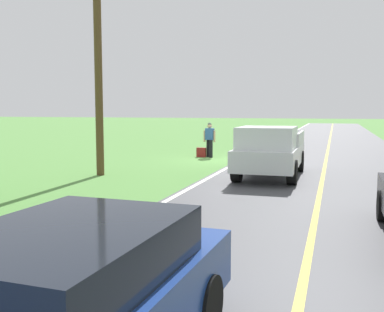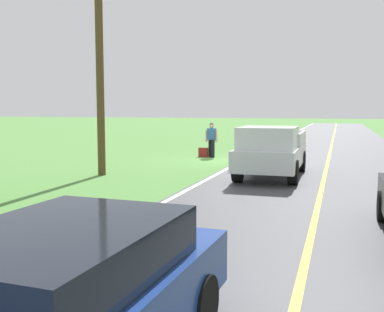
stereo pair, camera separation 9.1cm
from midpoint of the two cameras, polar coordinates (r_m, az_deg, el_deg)
The scene contains 9 objects.
ground_plane at distance 21.63m, azimuth 3.70°, elevation -0.52°, with size 200.00×200.00×0.00m, color #568E42.
road_surface at distance 21.02m, azimuth 16.24°, elevation -0.92°, with size 7.99×120.00×0.00m, color #47474C.
lane_edge_line at distance 21.44m, azimuth 5.99°, elevation -0.58°, with size 0.16×117.60×0.00m, color silver.
lane_centre_line at distance 21.02m, azimuth 16.24°, elevation -0.91°, with size 0.14×117.60×0.00m, color gold.
hitchhiker_walking at distance 22.82m, azimuth 2.12°, elevation 2.30°, with size 0.62×0.52×1.75m.
suitcase_carried at distance 22.93m, azimuth 1.06°, elevation 0.46°, with size 0.20×0.46×0.48m, color maroon.
pickup_truck_passing at distance 16.32m, azimuth 9.60°, elevation 0.74°, with size 2.12×5.41×1.82m.
sedan_ahead_same_lane at distance 4.18m, azimuth -16.96°, elevation -17.65°, with size 2.06×4.46×1.41m.
utility_pole_roadside at distance 16.96m, azimuth -11.83°, elevation 12.03°, with size 0.28×0.28×8.52m, color brown.
Camera 1 is at (-5.06, 20.89, 2.41)m, focal length 42.58 mm.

